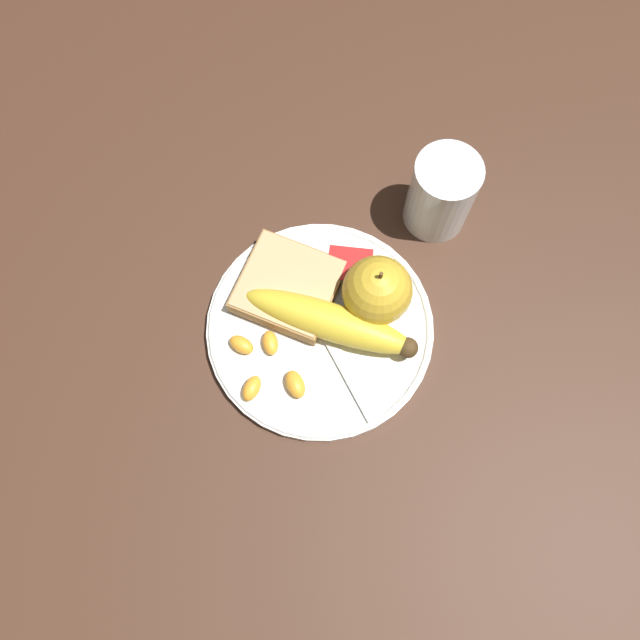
% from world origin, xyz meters
% --- Properties ---
extents(ground_plane, '(3.00, 3.00, 0.00)m').
position_xyz_m(ground_plane, '(0.00, 0.00, 0.00)').
color(ground_plane, '#42281C').
extents(plate, '(0.23, 0.23, 0.01)m').
position_xyz_m(plate, '(0.00, 0.00, 0.01)').
color(plate, white).
rests_on(plate, ground_plane).
extents(juice_glass, '(0.07, 0.07, 0.09)m').
position_xyz_m(juice_glass, '(0.11, 0.15, 0.04)').
color(juice_glass, silver).
rests_on(juice_glass, ground_plane).
extents(apple, '(0.07, 0.07, 0.08)m').
position_xyz_m(apple, '(0.05, 0.03, 0.05)').
color(apple, gold).
rests_on(apple, plate).
extents(banana, '(0.18, 0.07, 0.04)m').
position_xyz_m(banana, '(0.01, -0.00, 0.03)').
color(banana, yellow).
rests_on(banana, plate).
extents(bread_slice, '(0.12, 0.12, 0.02)m').
position_xyz_m(bread_slice, '(-0.04, 0.04, 0.02)').
color(bread_slice, olive).
rests_on(bread_slice, plate).
extents(fork, '(0.12, 0.16, 0.00)m').
position_xyz_m(fork, '(0.00, -0.00, 0.01)').
color(fork, silver).
rests_on(fork, plate).
extents(jam_packet, '(0.05, 0.04, 0.02)m').
position_xyz_m(jam_packet, '(0.02, 0.06, 0.02)').
color(jam_packet, white).
rests_on(jam_packet, plate).
extents(orange_segment_0, '(0.03, 0.03, 0.02)m').
position_xyz_m(orange_segment_0, '(-0.02, -0.07, 0.02)').
color(orange_segment_0, '#F9A32D').
rests_on(orange_segment_0, plate).
extents(orange_segment_1, '(0.04, 0.03, 0.02)m').
position_xyz_m(orange_segment_1, '(-0.01, -0.00, 0.02)').
color(orange_segment_1, '#F9A32D').
rests_on(orange_segment_1, plate).
extents(orange_segment_2, '(0.02, 0.03, 0.01)m').
position_xyz_m(orange_segment_2, '(-0.06, -0.07, 0.02)').
color(orange_segment_2, '#F9A32D').
rests_on(orange_segment_2, plate).
extents(orange_segment_3, '(0.03, 0.03, 0.01)m').
position_xyz_m(orange_segment_3, '(-0.08, -0.03, 0.02)').
color(orange_segment_3, '#F9A32D').
rests_on(orange_segment_3, plate).
extents(orange_segment_4, '(0.02, 0.03, 0.01)m').
position_xyz_m(orange_segment_4, '(-0.05, -0.03, 0.02)').
color(orange_segment_4, '#F9A32D').
rests_on(orange_segment_4, plate).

